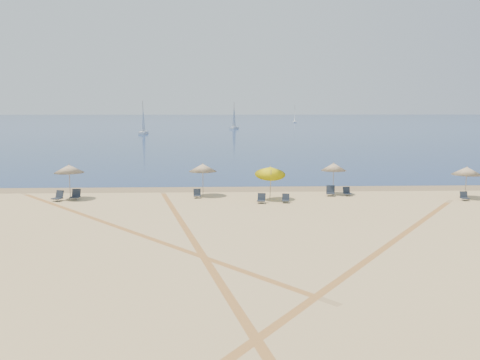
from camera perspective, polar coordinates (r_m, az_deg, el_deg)
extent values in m
plane|color=tan|center=(15.89, 2.81, -15.37)|extent=(160.00, 160.00, 0.00)
plane|color=#0C2151|center=(239.57, -1.86, 6.88)|extent=(500.00, 500.00, 0.00)
plane|color=olive|center=(39.03, -0.22, -1.02)|extent=(500.00, 500.00, 0.00)
cylinder|color=gray|center=(36.59, -19.12, -0.31)|extent=(0.05, 0.05, 2.29)
cone|color=#FBF2CA|center=(36.46, -19.20, 1.24)|extent=(2.08, 2.08, 0.55)
sphere|color=gray|center=(36.43, -19.22, 1.70)|extent=(0.08, 0.08, 0.08)
cylinder|color=gray|center=(35.98, -4.32, -0.08)|extent=(0.05, 0.05, 2.21)
cone|color=#FBF2CA|center=(35.85, -4.33, 1.44)|extent=(2.03, 2.03, 0.55)
sphere|color=gray|center=(35.81, -4.34, 1.91)|extent=(0.08, 0.08, 0.08)
cylinder|color=gray|center=(34.12, 3.55, -0.56)|extent=(0.05, 0.72, 2.20)
cone|color=#DBCC05|center=(34.27, 3.52, 1.08)|extent=(2.13, 2.20, 1.15)
sphere|color=gray|center=(34.24, 3.52, 1.58)|extent=(0.08, 0.08, 0.08)
cylinder|color=gray|center=(37.21, 10.75, 0.06)|extent=(0.05, 0.05, 2.19)
cone|color=#FBF2CA|center=(37.09, 10.79, 1.51)|extent=(1.85, 1.85, 0.55)
sphere|color=gray|center=(37.05, 10.81, 1.97)|extent=(0.08, 0.08, 0.08)
cylinder|color=gray|center=(38.51, 24.70, -0.35)|extent=(0.05, 0.05, 2.10)
cone|color=#FBF2CA|center=(38.39, 24.78, 0.97)|extent=(2.08, 2.08, 0.55)
sphere|color=gray|center=(38.36, 24.81, 1.42)|extent=(0.08, 0.08, 0.08)
cube|color=black|center=(36.13, -20.44, -2.02)|extent=(0.78, 0.78, 0.05)
cube|color=black|center=(36.30, -20.16, -1.54)|extent=(0.63, 0.43, 0.53)
cylinder|color=#A5A5AD|center=(36.10, -20.82, -2.20)|extent=(0.03, 0.03, 0.19)
cylinder|color=#A5A5AD|center=(35.79, -20.25, -2.26)|extent=(0.03, 0.03, 0.19)
cube|color=black|center=(36.25, -18.58, -1.89)|extent=(0.66, 0.66, 0.05)
cube|color=black|center=(36.48, -18.43, -1.40)|extent=(0.62, 0.28, 0.54)
cylinder|color=#A5A5AD|center=(36.15, -19.02, -2.10)|extent=(0.03, 0.03, 0.20)
cylinder|color=#A5A5AD|center=(35.97, -18.31, -2.11)|extent=(0.03, 0.03, 0.20)
cube|color=black|center=(35.21, -4.98, -1.82)|extent=(0.55, 0.55, 0.05)
cube|color=black|center=(35.42, -5.00, -1.39)|extent=(0.53, 0.23, 0.46)
cylinder|color=#A5A5AD|center=(35.03, -5.33, -2.02)|extent=(0.02, 0.02, 0.17)
cylinder|color=#A5A5AD|center=(35.04, -4.66, -2.00)|extent=(0.02, 0.02, 0.17)
cube|color=black|center=(33.18, 2.46, -2.41)|extent=(0.64, 0.64, 0.05)
cube|color=black|center=(33.39, 2.52, -1.93)|extent=(0.57, 0.30, 0.48)
cylinder|color=#A5A5AD|center=(33.03, 2.12, -2.62)|extent=(0.02, 0.02, 0.18)
cylinder|color=#A5A5AD|center=(32.98, 2.86, -2.64)|extent=(0.02, 0.02, 0.18)
cube|color=black|center=(33.45, 5.29, -2.38)|extent=(0.58, 0.58, 0.04)
cube|color=black|center=(33.65, 5.33, -1.94)|extent=(0.52, 0.28, 0.44)
cylinder|color=#A5A5AD|center=(33.31, 4.99, -2.56)|extent=(0.02, 0.02, 0.16)
cylinder|color=#A5A5AD|center=(33.28, 5.66, -2.58)|extent=(0.02, 0.02, 0.16)
cube|color=black|center=(36.46, 10.43, -1.52)|extent=(0.73, 0.73, 0.06)
cube|color=black|center=(36.71, 10.44, -1.03)|extent=(0.65, 0.35, 0.55)
cylinder|color=#A5A5AD|center=(36.26, 10.12, -1.73)|extent=(0.03, 0.03, 0.20)
cylinder|color=#A5A5AD|center=(36.26, 10.89, -1.75)|extent=(0.03, 0.03, 0.20)
cube|color=black|center=(36.77, 12.35, -1.54)|extent=(0.58, 0.58, 0.05)
cube|color=black|center=(36.97, 12.22, -1.13)|extent=(0.54, 0.25, 0.47)
cylinder|color=#A5A5AD|center=(36.53, 12.12, -1.74)|extent=(0.02, 0.02, 0.17)
cylinder|color=#A5A5AD|center=(36.68, 12.72, -1.72)|extent=(0.02, 0.02, 0.17)
cube|color=black|center=(37.51, 24.59, -1.93)|extent=(0.54, 0.54, 0.05)
cube|color=black|center=(37.70, 24.48, -1.54)|extent=(0.51, 0.23, 0.45)
cylinder|color=#A5A5AD|center=(37.29, 24.43, -2.11)|extent=(0.02, 0.02, 0.16)
cylinder|color=#A5A5AD|center=(37.44, 25.00, -2.10)|extent=(0.02, 0.02, 0.16)
cube|color=white|center=(121.93, -11.11, 5.39)|extent=(1.61, 5.43, 0.59)
cylinder|color=gray|center=(121.79, -11.16, 7.18)|extent=(0.12, 0.12, 7.82)
cube|color=white|center=(148.80, -0.68, 6.06)|extent=(2.98, 5.52, 0.59)
cylinder|color=gray|center=(148.69, -0.69, 7.52)|extent=(0.12, 0.12, 7.81)
cube|color=white|center=(211.67, 6.35, 6.70)|extent=(1.67, 5.04, 0.54)
cylinder|color=gray|center=(211.60, 6.36, 7.65)|extent=(0.11, 0.11, 7.20)
plane|color=tan|center=(23.75, -5.27, -7.26)|extent=(33.46, 33.46, 0.00)
plane|color=tan|center=(24.80, -5.70, -6.59)|extent=(33.46, 33.46, 0.00)
plane|color=tan|center=(23.04, 15.75, -8.04)|extent=(39.17, 39.17, 0.00)
plane|color=tan|center=(24.05, 16.61, -7.38)|extent=(39.17, 39.17, 0.00)
plane|color=tan|center=(27.05, -13.42, -5.51)|extent=(39.49, 39.49, 0.00)
plane|color=tan|center=(27.99, -14.54, -5.08)|extent=(39.49, 39.49, 0.00)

